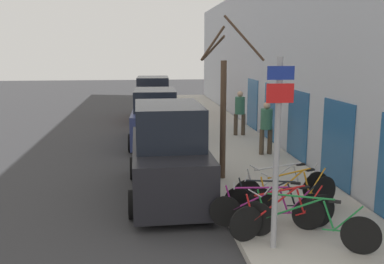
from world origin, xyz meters
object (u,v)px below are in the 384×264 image
object	(u,v)px
bicycle_4	(294,195)
street_tree	(223,108)
bicycle_5	(282,188)
bicycle_0	(307,224)
bicycle_3	(275,202)
bicycle_1	(285,214)
parked_car_0	(168,155)
parked_car_2	(153,100)
signpost	(277,147)
bicycle_2	(267,210)
pedestrian_far	(240,110)
pedestrian_near	(266,124)
parked_car_1	(155,119)

from	to	relation	value
bicycle_4	street_tree	bearing A→B (deg)	-2.39
bicycle_5	street_tree	size ratio (longest dim) A/B	0.56
bicycle_0	bicycle_3	size ratio (longest dim) A/B	1.07
bicycle_1	parked_car_0	xyz separation A→B (m)	(-2.02, 2.90, 0.50)
parked_car_0	bicycle_1	bearing A→B (deg)	-55.85
bicycle_0	parked_car_2	world-z (taller)	parked_car_2
bicycle_0	bicycle_5	distance (m)	1.93
signpost	bicycle_5	distance (m)	2.55
bicycle_2	pedestrian_far	distance (m)	9.54
bicycle_5	bicycle_0	bearing A→B (deg)	160.89
bicycle_2	pedestrian_near	world-z (taller)	pedestrian_near
signpost	parked_car_1	distance (m)	9.87
bicycle_3	parked_car_2	xyz separation A→B (m)	(-2.08, 14.50, 0.50)
bicycle_1	bicycle_0	bearing A→B (deg)	-170.51
bicycle_2	bicycle_3	distance (m)	0.55
parked_car_1	parked_car_2	distance (m)	6.11
bicycle_1	parked_car_0	bearing A→B (deg)	18.90
bicycle_1	bicycle_3	xyz separation A→B (m)	(0.05, 0.74, -0.03)
parked_car_0	parked_car_1	world-z (taller)	parked_car_0
bicycle_4	parked_car_0	size ratio (longest dim) A/B	0.49
bicycle_0	bicycle_4	distance (m)	1.49
bicycle_2	bicycle_4	distance (m)	1.04
bicycle_0	bicycle_3	xyz separation A→B (m)	(-0.18, 1.23, -0.03)
bicycle_1	signpost	bearing A→B (deg)	128.73
bicycle_0	street_tree	size ratio (longest dim) A/B	0.50
bicycle_2	parked_car_2	size ratio (longest dim) A/B	0.46
bicycle_3	bicycle_5	xyz separation A→B (m)	(0.38, 0.69, 0.05)
bicycle_0	bicycle_1	bearing A→B (deg)	56.07
bicycle_3	parked_car_2	size ratio (longest dim) A/B	0.42
bicycle_3	street_tree	distance (m)	3.48
bicycle_4	pedestrian_far	world-z (taller)	pedestrian_far
bicycle_0	bicycle_2	distance (m)	0.93
bicycle_5	parked_car_2	size ratio (longest dim) A/B	0.51
pedestrian_far	parked_car_1	bearing A→B (deg)	14.88
pedestrian_far	bicycle_4	bearing A→B (deg)	90.49
bicycle_2	street_tree	world-z (taller)	street_tree
signpost	bicycle_2	xyz separation A→B (m)	(0.11, 0.83, -1.44)
bicycle_1	parked_car_1	size ratio (longest dim) A/B	0.48
bicycle_5	parked_car_1	xyz separation A→B (m)	(-2.55, 7.70, 0.42)
signpost	pedestrian_near	size ratio (longest dim) A/B	1.88
signpost	bicycle_4	xyz separation A→B (m)	(0.90, 1.51, -1.41)
bicycle_2	pedestrian_far	size ratio (longest dim) A/B	1.20
bicycle_0	bicycle_1	world-z (taller)	bicycle_0
bicycle_1	pedestrian_far	distance (m)	9.79
bicycle_0	pedestrian_far	world-z (taller)	pedestrian_far
bicycle_3	parked_car_0	bearing A→B (deg)	65.19
bicycle_0	parked_car_1	size ratio (longest dim) A/B	0.45
parked_car_2	street_tree	xyz separation A→B (m)	(1.56, -11.44, 1.07)
signpost	parked_car_0	distance (m)	3.92
bicycle_0	bicycle_3	bearing A→B (deg)	38.97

